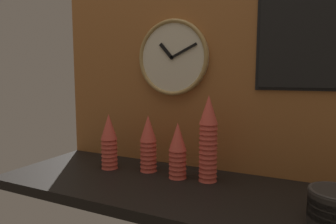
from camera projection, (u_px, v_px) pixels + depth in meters
ground_plane at (188, 191)px, 117.67cm from camera, size 160.00×56.00×4.00cm
wall_tiled_back at (211, 55)px, 134.88cm from camera, size 160.00×3.00×105.00cm
cup_stack_center at (178, 150)px, 125.78cm from camera, size 7.62×7.62×23.66cm
cup_stack_center_left at (148, 143)px, 134.78cm from camera, size 7.62×7.62×25.62cm
cup_stack_center_right at (208, 139)px, 121.46cm from camera, size 7.62×7.62×35.44cm
cup_stack_left at (109, 141)px, 138.87cm from camera, size 7.62×7.62×25.62cm
bowl_stack_far_right at (336, 206)px, 86.56cm from camera, size 15.64×15.64×10.31cm
wall_clock at (172, 58)px, 140.07cm from camera, size 35.61×2.70×35.61cm
menu_board at (324, 16)px, 112.18cm from camera, size 48.67×1.32×56.28cm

